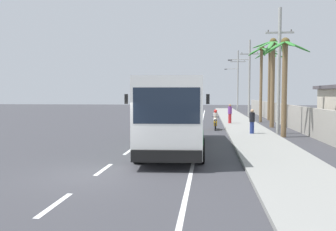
{
  "coord_description": "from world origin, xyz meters",
  "views": [
    {
      "loc": [
        3.84,
        -11.6,
        2.8
      ],
      "look_at": [
        1.8,
        6.3,
        1.7
      ],
      "focal_mm": 37.68,
      "sensor_mm": 36.0,
      "label": 1
    }
  ],
  "objects_px": {
    "coach_bus_foreground": "(173,111)",
    "pedestrian_far_walk": "(252,121)",
    "palm_third": "(261,68)",
    "palm_fourth": "(285,70)",
    "pedestrian_midwalk": "(230,113)",
    "palm_second": "(273,67)",
    "motorcycle_beside_bus": "(215,121)",
    "utility_pole_far": "(249,77)",
    "palm_nearest": "(269,70)",
    "utility_pole_mid": "(279,69)",
    "utility_pole_distant": "(237,79)"
  },
  "relations": [
    {
      "from": "coach_bus_foreground",
      "to": "pedestrian_far_walk",
      "type": "relative_size",
      "value": 6.9
    },
    {
      "from": "palm_third",
      "to": "palm_fourth",
      "type": "distance_m",
      "value": 12.4
    },
    {
      "from": "pedestrian_midwalk",
      "to": "palm_second",
      "type": "bearing_deg",
      "value": -30.76
    },
    {
      "from": "motorcycle_beside_bus",
      "to": "utility_pole_far",
      "type": "height_order",
      "value": "utility_pole_far"
    },
    {
      "from": "pedestrian_far_walk",
      "to": "palm_fourth",
      "type": "height_order",
      "value": "palm_fourth"
    },
    {
      "from": "motorcycle_beside_bus",
      "to": "palm_nearest",
      "type": "distance_m",
      "value": 13.2
    },
    {
      "from": "pedestrian_midwalk",
      "to": "palm_second",
      "type": "relative_size",
      "value": 0.23
    },
    {
      "from": "pedestrian_midwalk",
      "to": "utility_pole_far",
      "type": "bearing_deg",
      "value": 77.87
    },
    {
      "from": "coach_bus_foreground",
      "to": "motorcycle_beside_bus",
      "type": "relative_size",
      "value": 5.77
    },
    {
      "from": "coach_bus_foreground",
      "to": "palm_second",
      "type": "bearing_deg",
      "value": 60.07
    },
    {
      "from": "utility_pole_far",
      "to": "palm_second",
      "type": "height_order",
      "value": "utility_pole_far"
    },
    {
      "from": "palm_nearest",
      "to": "utility_pole_mid",
      "type": "bearing_deg",
      "value": -96.74
    },
    {
      "from": "coach_bus_foreground",
      "to": "utility_pole_distant",
      "type": "distance_m",
      "value": 41.75
    },
    {
      "from": "utility_pole_distant",
      "to": "utility_pole_far",
      "type": "bearing_deg",
      "value": -90.21
    },
    {
      "from": "utility_pole_far",
      "to": "palm_nearest",
      "type": "bearing_deg",
      "value": -63.65
    },
    {
      "from": "pedestrian_far_walk",
      "to": "utility_pole_far",
      "type": "height_order",
      "value": "utility_pole_far"
    },
    {
      "from": "palm_fourth",
      "to": "motorcycle_beside_bus",
      "type": "bearing_deg",
      "value": 134.42
    },
    {
      "from": "palm_fourth",
      "to": "palm_third",
      "type": "bearing_deg",
      "value": 88.47
    },
    {
      "from": "pedestrian_midwalk",
      "to": "palm_fourth",
      "type": "xyz_separation_m",
      "value": [
        2.89,
        -9.07,
        3.27
      ]
    },
    {
      "from": "motorcycle_beside_bus",
      "to": "utility_pole_distant",
      "type": "bearing_deg",
      "value": 82.38
    },
    {
      "from": "coach_bus_foreground",
      "to": "palm_nearest",
      "type": "relative_size",
      "value": 1.47
    },
    {
      "from": "motorcycle_beside_bus",
      "to": "palm_third",
      "type": "bearing_deg",
      "value": 59.88
    },
    {
      "from": "utility_pole_far",
      "to": "palm_nearest",
      "type": "relative_size",
      "value": 1.18
    },
    {
      "from": "palm_second",
      "to": "palm_third",
      "type": "xyz_separation_m",
      "value": [
        -0.11,
        5.55,
        0.3
      ]
    },
    {
      "from": "utility_pole_far",
      "to": "palm_fourth",
      "type": "relative_size",
      "value": 1.42
    },
    {
      "from": "utility_pole_distant",
      "to": "palm_fourth",
      "type": "bearing_deg",
      "value": -89.81
    },
    {
      "from": "coach_bus_foreground",
      "to": "palm_fourth",
      "type": "relative_size",
      "value": 1.77
    },
    {
      "from": "coach_bus_foreground",
      "to": "palm_second",
      "type": "relative_size",
      "value": 1.52
    },
    {
      "from": "motorcycle_beside_bus",
      "to": "utility_pole_mid",
      "type": "bearing_deg",
      "value": -28.64
    },
    {
      "from": "pedestrian_far_walk",
      "to": "palm_second",
      "type": "height_order",
      "value": "palm_second"
    },
    {
      "from": "motorcycle_beside_bus",
      "to": "pedestrian_far_walk",
      "type": "distance_m",
      "value": 4.41
    },
    {
      "from": "palm_nearest",
      "to": "palm_fourth",
      "type": "bearing_deg",
      "value": -95.98
    },
    {
      "from": "pedestrian_midwalk",
      "to": "palm_nearest",
      "type": "height_order",
      "value": "palm_nearest"
    },
    {
      "from": "utility_pole_mid",
      "to": "palm_third",
      "type": "relative_size",
      "value": 1.16
    },
    {
      "from": "pedestrian_midwalk",
      "to": "utility_pole_mid",
      "type": "distance_m",
      "value": 8.39
    },
    {
      "from": "palm_third",
      "to": "motorcycle_beside_bus",
      "type": "bearing_deg",
      "value": -120.12
    },
    {
      "from": "coach_bus_foreground",
      "to": "palm_third",
      "type": "distance_m",
      "value": 19.5
    },
    {
      "from": "utility_pole_mid",
      "to": "palm_second",
      "type": "distance_m",
      "value": 4.83
    },
    {
      "from": "palm_third",
      "to": "pedestrian_far_walk",
      "type": "bearing_deg",
      "value": -100.91
    },
    {
      "from": "utility_pole_far",
      "to": "palm_fourth",
      "type": "xyz_separation_m",
      "value": [
        0.18,
        -18.79,
        -0.53
      ]
    },
    {
      "from": "pedestrian_far_walk",
      "to": "motorcycle_beside_bus",
      "type": "bearing_deg",
      "value": -80.91
    },
    {
      "from": "motorcycle_beside_bus",
      "to": "palm_fourth",
      "type": "distance_m",
      "value": 7.15
    },
    {
      "from": "pedestrian_midwalk",
      "to": "utility_pole_far",
      "type": "relative_size",
      "value": 0.19
    },
    {
      "from": "coach_bus_foreground",
      "to": "palm_second",
      "type": "distance_m",
      "value": 14.56
    },
    {
      "from": "pedestrian_far_walk",
      "to": "palm_fourth",
      "type": "xyz_separation_m",
      "value": [
        1.92,
        -0.68,
        3.32
      ]
    },
    {
      "from": "motorcycle_beside_bus",
      "to": "utility_pole_distant",
      "type": "relative_size",
      "value": 0.2
    },
    {
      "from": "pedestrian_midwalk",
      "to": "pedestrian_far_walk",
      "type": "height_order",
      "value": "pedestrian_midwalk"
    },
    {
      "from": "motorcycle_beside_bus",
      "to": "palm_third",
      "type": "height_order",
      "value": "palm_third"
    },
    {
      "from": "pedestrian_midwalk",
      "to": "palm_fourth",
      "type": "relative_size",
      "value": 0.27
    },
    {
      "from": "pedestrian_far_walk",
      "to": "palm_third",
      "type": "height_order",
      "value": "palm_third"
    }
  ]
}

